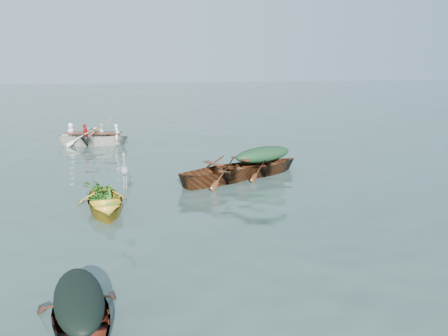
% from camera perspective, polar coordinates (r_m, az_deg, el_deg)
% --- Properties ---
extents(ground, '(140.00, 140.00, 0.00)m').
position_cam_1_polar(ground, '(10.59, 3.96, -6.89)').
color(ground, '#395049').
rests_on(ground, ground).
extents(yellow_dinghy, '(1.67, 3.20, 0.82)m').
position_cam_1_polar(yellow_dinghy, '(11.64, -15.28, -5.43)').
color(yellow_dinghy, gold).
rests_on(yellow_dinghy, ground).
extents(dark_covered_boat, '(1.71, 3.42, 0.79)m').
position_cam_1_polar(dark_covered_boat, '(6.88, -18.07, -19.86)').
color(dark_covered_boat, '#461A10').
rests_on(dark_covered_boat, ground).
extents(green_tarp_boat, '(4.28, 2.77, 0.94)m').
position_cam_1_polar(green_tarp_boat, '(14.86, 5.08, -0.82)').
color(green_tarp_boat, '#492711').
rests_on(green_tarp_boat, ground).
extents(open_wooden_boat, '(4.74, 3.17, 1.07)m').
position_cam_1_polar(open_wooden_boat, '(13.96, 0.40, -1.72)').
color(open_wooden_boat, '#593316').
rests_on(open_wooden_boat, ground).
extents(rowed_boat, '(4.67, 2.42, 1.08)m').
position_cam_1_polar(rowed_boat, '(20.85, -16.53, 2.90)').
color(rowed_boat, white).
rests_on(rowed_boat, ground).
extents(dark_tarp_cover, '(0.94, 1.88, 0.40)m').
position_cam_1_polar(dark_tarp_cover, '(6.58, -18.47, -15.52)').
color(dark_tarp_cover, black).
rests_on(dark_tarp_cover, dark_covered_boat).
extents(green_tarp_cover, '(2.36, 1.52, 0.52)m').
position_cam_1_polar(green_tarp_cover, '(14.70, 5.14, 1.94)').
color(green_tarp_cover, '#17391D').
rests_on(green_tarp_cover, green_tarp_boat).
extents(thwart_benches, '(2.43, 1.71, 0.04)m').
position_cam_1_polar(thwart_benches, '(13.83, 0.40, 0.50)').
color(thwart_benches, '#431D0F').
rests_on(thwart_benches, open_wooden_boat).
extents(heron, '(0.32, 0.43, 0.92)m').
position_cam_1_polar(heron, '(11.48, -12.84, -1.01)').
color(heron, gray).
rests_on(heron, yellow_dinghy).
extents(dinghy_weeds, '(0.80, 0.97, 0.60)m').
position_cam_1_polar(dinghy_weeds, '(11.97, -15.57, -1.37)').
color(dinghy_weeds, '#195F19').
rests_on(dinghy_weeds, yellow_dinghy).
extents(rowers, '(3.33, 1.95, 0.76)m').
position_cam_1_polar(rowers, '(20.70, -16.70, 5.39)').
color(rowers, white).
rests_on(rowers, rowed_boat).
extents(oars, '(1.23, 2.67, 0.06)m').
position_cam_1_polar(oars, '(20.75, -16.64, 4.44)').
color(oars, olive).
rests_on(oars, rowed_boat).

